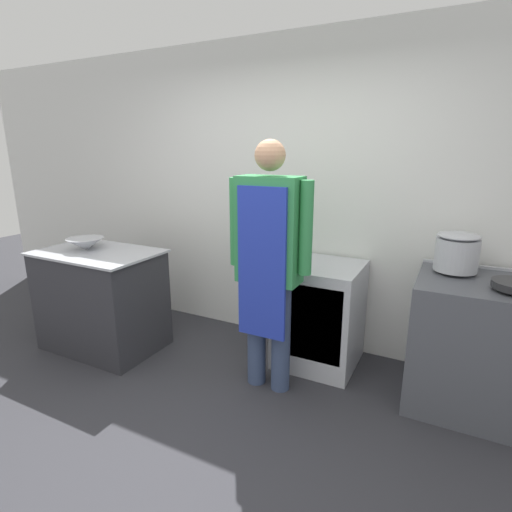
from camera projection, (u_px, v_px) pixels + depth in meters
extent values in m
plane|color=#2D2D33|center=(170.00, 458.00, 2.35)|extent=(14.00, 14.00, 0.00)
cube|color=white|center=(292.00, 197.00, 3.57)|extent=(8.00, 0.05, 2.70)
cube|color=#2D2D33|center=(102.00, 301.00, 3.60)|extent=(1.02, 0.67, 0.88)
cube|color=#B2B5BC|center=(97.00, 252.00, 3.48)|extent=(1.06, 0.69, 0.02)
cube|color=#4C4F56|center=(474.00, 345.00, 2.74)|extent=(0.81, 0.73, 0.92)
cube|color=#B2B5BC|center=(482.00, 325.00, 2.37)|extent=(0.74, 0.03, 0.10)
cube|color=#B2B5BC|center=(483.00, 267.00, 2.92)|extent=(0.81, 0.03, 0.02)
cube|color=silver|center=(319.00, 314.00, 3.32)|extent=(0.64, 0.63, 0.86)
cube|color=silver|center=(307.00, 323.00, 3.05)|extent=(0.54, 0.02, 0.60)
cylinder|color=#38476B|center=(257.00, 332.00, 3.03)|extent=(0.14, 0.14, 0.84)
cylinder|color=#38476B|center=(281.00, 337.00, 2.94)|extent=(0.14, 0.14, 0.84)
cube|color=#338C4C|center=(269.00, 230.00, 2.78)|extent=(0.45, 0.22, 0.75)
cube|color=#2338B2|center=(262.00, 265.00, 2.73)|extent=(0.36, 0.02, 1.07)
cylinder|color=#338C4C|center=(236.00, 222.00, 2.88)|extent=(0.09, 0.09, 0.63)
cylinder|color=#338C4C|center=(306.00, 228.00, 2.65)|extent=(0.09, 0.09, 0.63)
sphere|color=tan|center=(270.00, 155.00, 2.64)|extent=(0.21, 0.21, 0.21)
cone|color=#B2B5BC|center=(86.00, 244.00, 3.51)|extent=(0.32, 0.32, 0.11)
cone|color=#B2B5BC|center=(90.00, 242.00, 3.67)|extent=(0.21, 0.21, 0.08)
cylinder|color=#B2B5BC|center=(457.00, 255.00, 2.78)|extent=(0.29, 0.29, 0.23)
ellipsoid|color=#B2B5BC|center=(459.00, 236.00, 2.75)|extent=(0.28, 0.28, 0.05)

